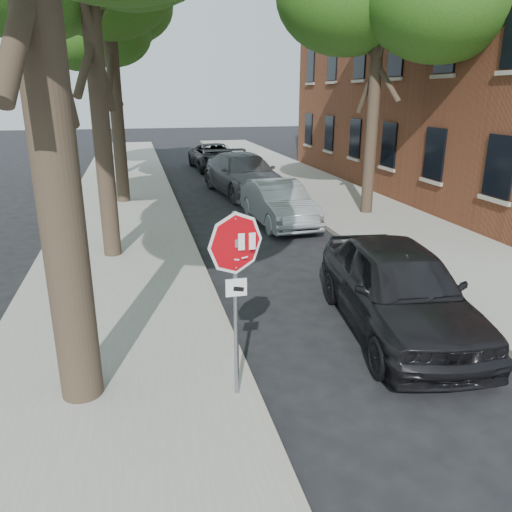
{
  "coord_description": "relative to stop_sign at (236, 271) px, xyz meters",
  "views": [
    {
      "loc": [
        -1.85,
        -5.96,
        4.11
      ],
      "look_at": [
        -0.38,
        0.2,
        2.05
      ],
      "focal_mm": 35.0,
      "sensor_mm": 36.0,
      "label": 1
    }
  ],
  "objects": [
    {
      "name": "stop_sign",
      "position": [
        0.0,
        0.0,
        0.0
      ],
      "size": [
        0.76,
        0.34,
        2.61
      ],
      "color": "gray",
      "rests_on": "sidewalk_left"
    },
    {
      "name": "curb_left",
      "position": [
        0.25,
        12.03,
        -1.88
      ],
      "size": [
        0.12,
        55.0,
        0.13
      ],
      "primitive_type": "cube",
      "color": "#9E9384",
      "rests_on": "ground"
    },
    {
      "name": "curb_right",
      "position": [
        4.65,
        12.03,
        -1.88
      ],
      "size": [
        0.12,
        55.0,
        0.13
      ],
      "primitive_type": "cube",
      "color": "#9E9384",
      "rests_on": "ground"
    },
    {
      "name": "car_d",
      "position": [
        3.26,
        22.37,
        -1.23
      ],
      "size": [
        2.66,
        5.29,
        1.44
      ],
      "primitive_type": "imported",
      "rotation": [
        0.0,
        0.0,
        0.05
      ],
      "color": "black",
      "rests_on": "ground"
    },
    {
      "name": "car_c",
      "position": [
        3.3,
        14.88,
        -1.1
      ],
      "size": [
        3.09,
        6.11,
        1.7
      ],
      "primitive_type": "imported",
      "rotation": [
        0.0,
        0.0,
        0.13
      ],
      "color": "#4B4B50",
      "rests_on": "ground"
    },
    {
      "name": "ground",
      "position": [
        0.7,
        0.03,
        -1.95
      ],
      "size": [
        120.0,
        120.0,
        0.0
      ],
      "primitive_type": "plane",
      "color": "black",
      "rests_on": "ground"
    },
    {
      "name": "tree_far",
      "position": [
        -2.02,
        21.14,
        5.26
      ],
      "size": [
        5.29,
        4.91,
        9.33
      ],
      "color": "black",
      "rests_on": "sidewalk_left"
    },
    {
      "name": "car_b",
      "position": [
        3.3,
        9.51,
        -1.24
      ],
      "size": [
        1.72,
        4.37,
        1.41
      ],
      "primitive_type": "imported",
      "rotation": [
        0.0,
        0.0,
        0.05
      ],
      "color": "#A0A3A8",
      "rests_on": "ground"
    },
    {
      "name": "sidewalk_left",
      "position": [
        -1.8,
        12.03,
        -1.89
      ],
      "size": [
        4.0,
        55.0,
        0.12
      ],
      "primitive_type": "cube",
      "color": "gray",
      "rests_on": "ground"
    },
    {
      "name": "sidewalk_right",
      "position": [
        6.7,
        12.03,
        -1.89
      ],
      "size": [
        4.0,
        55.0,
        0.12
      ],
      "primitive_type": "cube",
      "color": "gray",
      "rests_on": "ground"
    },
    {
      "name": "car_a",
      "position": [
        3.24,
        1.53,
        -1.13
      ],
      "size": [
        2.53,
        5.01,
        1.63
      ],
      "primitive_type": "imported",
      "rotation": [
        0.0,
        0.0,
        -0.13
      ],
      "color": "black",
      "rests_on": "ground"
    }
  ]
}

